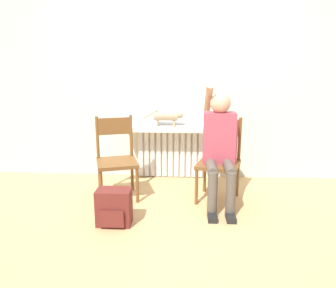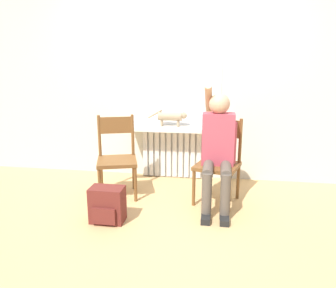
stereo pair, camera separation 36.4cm
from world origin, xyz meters
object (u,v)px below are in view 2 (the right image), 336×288
object	(u,v)px
cat	(171,117)
backpack	(107,205)
chair_right	(219,161)
person	(218,145)
chair_left	(117,156)

from	to	relation	value
cat	backpack	size ratio (longest dim) A/B	1.49
chair_right	person	world-z (taller)	person
chair_right	person	bearing A→B (deg)	-80.13
chair_left	backpack	distance (m)	0.75
chair_right	backpack	size ratio (longest dim) A/B	2.65
chair_left	backpack	size ratio (longest dim) A/B	2.65
chair_right	chair_left	bearing A→B (deg)	-163.95
chair_left	cat	bearing A→B (deg)	31.28
person	backpack	size ratio (longest dim) A/B	3.79
chair_right	cat	xyz separation A→B (m)	(-0.62, 0.62, 0.38)
chair_left	chair_right	bearing A→B (deg)	-17.73
chair_right	person	distance (m)	0.24
chair_left	cat	size ratio (longest dim) A/B	1.78
cat	chair_left	bearing A→B (deg)	-130.98
backpack	chair_right	bearing A→B (deg)	33.18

